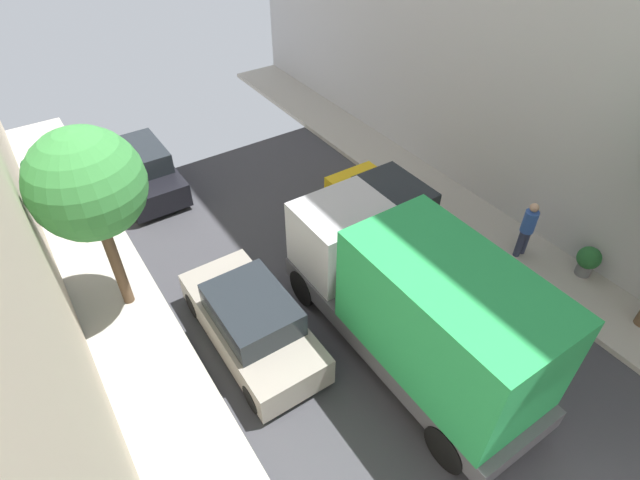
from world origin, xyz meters
TOP-DOWN VIEW (x-y plane):
  - parked_car_left_2 at (-2.70, 7.69)m, footprint 1.78×4.20m
  - parked_car_left_3 at (-2.70, 15.41)m, footprint 1.78×4.20m
  - parked_car_right_2 at (2.70, 9.27)m, footprint 1.78×4.20m
  - delivery_truck at (0.00, 5.36)m, footprint 2.26×6.60m
  - pedestrian at (4.85, 6.18)m, footprint 0.40×0.36m
  - street_tree_0 at (-4.76, 10.50)m, footprint 2.43×2.43m
  - potted_plant_1 at (-5.78, 15.56)m, footprint 0.44×0.44m
  - potted_plant_3 at (5.62, 4.71)m, footprint 0.60×0.60m
  - potted_plant_5 at (-5.69, 17.80)m, footprint 0.51×0.51m

SIDE VIEW (x-z plane):
  - potted_plant_5 at x=-5.69m, z-range 0.18..0.92m
  - potted_plant_1 at x=-5.78m, z-range 0.20..1.02m
  - potted_plant_3 at x=5.62m, z-range 0.21..1.08m
  - parked_car_left_2 at x=-2.70m, z-range -0.06..1.50m
  - parked_car_left_3 at x=-2.70m, z-range -0.06..1.50m
  - parked_car_right_2 at x=2.70m, z-range -0.06..1.50m
  - pedestrian at x=4.85m, z-range 0.21..1.93m
  - delivery_truck at x=0.00m, z-range 0.10..3.48m
  - street_tree_0 at x=-4.76m, z-range 1.28..6.03m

